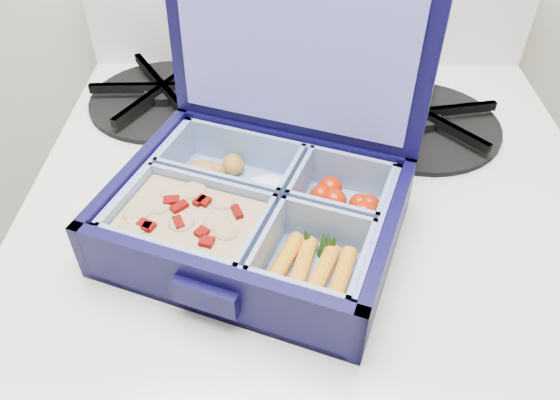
# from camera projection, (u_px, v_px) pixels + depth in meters

# --- Properties ---
(stove) EXTENTS (0.58, 0.58, 0.87)m
(stove) POSITION_uv_depth(u_px,v_px,m) (302.00, 383.00, 0.87)
(stove) COLOR silver
(stove) RESTS_ON floor
(bento_box) EXTENTS (0.30, 0.27, 0.06)m
(bento_box) POSITION_uv_depth(u_px,v_px,m) (256.00, 215.00, 0.49)
(bento_box) COLOR black
(bento_box) RESTS_ON stove
(burner_grate) EXTENTS (0.22, 0.22, 0.03)m
(burner_grate) POSITION_uv_depth(u_px,v_px,m) (421.00, 117.00, 0.63)
(burner_grate) COLOR black
(burner_grate) RESTS_ON stove
(burner_grate_rear) EXTENTS (0.19, 0.19, 0.02)m
(burner_grate_rear) POSITION_uv_depth(u_px,v_px,m) (164.00, 94.00, 0.68)
(burner_grate_rear) COLOR black
(burner_grate_rear) RESTS_ON stove
(fork) EXTENTS (0.14, 0.12, 0.01)m
(fork) POSITION_uv_depth(u_px,v_px,m) (361.00, 146.00, 0.61)
(fork) COLOR silver
(fork) RESTS_ON stove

